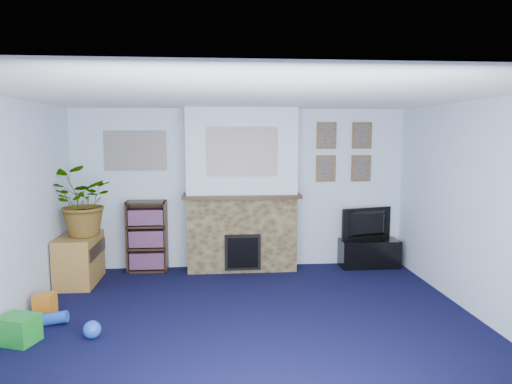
{
  "coord_description": "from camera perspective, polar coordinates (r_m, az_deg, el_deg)",
  "views": [
    {
      "loc": [
        -0.35,
        -4.61,
        2.02
      ],
      "look_at": [
        0.11,
        0.83,
        1.33
      ],
      "focal_mm": 32.0,
      "sensor_mm": 36.0,
      "label": 1
    }
  ],
  "objects": [
    {
      "name": "floor",
      "position": [
        5.05,
        -0.46,
        -16.37
      ],
      "size": [
        5.0,
        4.5,
        0.01
      ],
      "primitive_type": "cube",
      "color": "black",
      "rests_on": "ground"
    },
    {
      "name": "ceiling",
      "position": [
        4.64,
        -0.49,
        11.93
      ],
      "size": [
        5.0,
        4.5,
        0.01
      ],
      "primitive_type": "cube",
      "color": "white",
      "rests_on": "wall_back"
    },
    {
      "name": "wall_back",
      "position": [
        6.92,
        -1.89,
        0.42
      ],
      "size": [
        5.0,
        0.04,
        2.4
      ],
      "primitive_type": "cube",
      "color": "silver",
      "rests_on": "ground"
    },
    {
      "name": "wall_front",
      "position": [
        2.52,
        3.5,
        -11.75
      ],
      "size": [
        5.0,
        0.04,
        2.4
      ],
      "primitive_type": "cube",
      "color": "silver",
      "rests_on": "ground"
    },
    {
      "name": "wall_right",
      "position": [
        5.48,
        26.6,
        -2.15
      ],
      "size": [
        0.04,
        4.5,
        2.4
      ],
      "primitive_type": "cube",
      "color": "silver",
      "rests_on": "ground"
    },
    {
      "name": "chimney_breast",
      "position": [
        6.72,
        -1.8,
        0.08
      ],
      "size": [
        1.72,
        0.5,
        2.4
      ],
      "color": "brown",
      "rests_on": "ground"
    },
    {
      "name": "collage_main",
      "position": [
        6.46,
        -1.72,
        5.1
      ],
      "size": [
        1.0,
        0.03,
        0.68
      ],
      "primitive_type": "cube",
      "color": "gray",
      "rests_on": "chimney_breast"
    },
    {
      "name": "collage_left",
      "position": [
        6.95,
        -14.82,
        5.01
      ],
      "size": [
        0.9,
        0.03,
        0.58
      ],
      "primitive_type": "cube",
      "color": "gray",
      "rests_on": "wall_back"
    },
    {
      "name": "portrait_tl",
      "position": [
        7.04,
        8.8,
        6.98
      ],
      "size": [
        0.3,
        0.03,
        0.4
      ],
      "primitive_type": "cube",
      "color": "brown",
      "rests_on": "wall_back"
    },
    {
      "name": "portrait_tr",
      "position": [
        7.19,
        13.1,
        6.88
      ],
      "size": [
        0.3,
        0.03,
        0.4
      ],
      "primitive_type": "cube",
      "color": "brown",
      "rests_on": "wall_back"
    },
    {
      "name": "portrait_bl",
      "position": [
        7.06,
        8.73,
        2.92
      ],
      "size": [
        0.3,
        0.03,
        0.4
      ],
      "primitive_type": "cube",
      "color": "brown",
      "rests_on": "wall_back"
    },
    {
      "name": "portrait_br",
      "position": [
        7.2,
        12.99,
        2.91
      ],
      "size": [
        0.3,
        0.03,
        0.4
      ],
      "primitive_type": "cube",
      "color": "brown",
      "rests_on": "wall_back"
    },
    {
      "name": "tv_stand",
      "position": [
        7.25,
        13.94,
        -7.32
      ],
      "size": [
        0.89,
        0.37,
        0.42
      ],
      "primitive_type": "cube",
      "color": "black",
      "rests_on": "ground"
    },
    {
      "name": "television",
      "position": [
        7.18,
        14.0,
        -3.91
      ],
      "size": [
        0.84,
        0.31,
        0.48
      ],
      "primitive_type": "imported",
      "rotation": [
        0.0,
        0.0,
        3.38
      ],
      "color": "black",
      "rests_on": "tv_stand"
    },
    {
      "name": "bookshelf",
      "position": [
        6.97,
        -13.43,
        -5.57
      ],
      "size": [
        0.58,
        0.28,
        1.05
      ],
      "color": "black",
      "rests_on": "ground"
    },
    {
      "name": "sideboard",
      "position": [
        6.72,
        -21.19,
        -7.66
      ],
      "size": [
        0.47,
        0.85,
        0.66
      ],
      "primitive_type": "cube",
      "color": "olive",
      "rests_on": "ground"
    },
    {
      "name": "potted_plant",
      "position": [
        6.51,
        -21.2,
        -1.19
      ],
      "size": [
        1.01,
        0.94,
        0.93
      ],
      "primitive_type": "imported",
      "rotation": [
        0.0,
        0.0,
        3.45
      ],
      "color": "#26661E",
      "rests_on": "sideboard"
    },
    {
      "name": "mantel_clock",
      "position": [
        6.66,
        -2.75,
        0.32
      ],
      "size": [
        0.11,
        0.06,
        0.15
      ],
      "primitive_type": "cube",
      "color": "gold",
      "rests_on": "chimney_breast"
    },
    {
      "name": "mantel_candle",
      "position": [
        6.69,
        0.73,
        0.44
      ],
      "size": [
        0.05,
        0.05,
        0.15
      ],
      "primitive_type": "cylinder",
      "color": "#B2BFC6",
      "rests_on": "chimney_breast"
    },
    {
      "name": "mantel_teddy",
      "position": [
        6.66,
        -6.92,
        0.24
      ],
      "size": [
        0.14,
        0.14,
        0.14
      ],
      "primitive_type": "sphere",
      "color": "slate",
      "rests_on": "chimney_breast"
    },
    {
      "name": "mantel_can",
      "position": [
        6.74,
        4.19,
        0.31
      ],
      "size": [
        0.06,
        0.06,
        0.11
      ],
      "primitive_type": "cylinder",
      "color": "orange",
      "rests_on": "chimney_breast"
    },
    {
      "name": "green_crate",
      "position": [
        5.17,
        -27.56,
        -14.92
      ],
      "size": [
        0.41,
        0.37,
        0.27
      ],
      "primitive_type": "cube",
      "rotation": [
        0.0,
        0.0,
        -0.34
      ],
      "color": "#198C26",
      "rests_on": "ground"
    },
    {
      "name": "toy_ball",
      "position": [
        5.01,
        -19.81,
        -15.88
      ],
      "size": [
        0.18,
        0.18,
        0.18
      ],
      "primitive_type": "sphere",
      "color": "blue",
      "rests_on": "ground"
    },
    {
      "name": "toy_block",
      "position": [
        5.78,
        -24.86,
        -12.75
      ],
      "size": [
        0.22,
        0.22,
        0.24
      ],
      "primitive_type": "cube",
      "rotation": [
        0.0,
        0.0,
        -0.09
      ],
      "color": "orange",
      "rests_on": "ground"
    },
    {
      "name": "toy_tube",
      "position": [
        5.48,
        -23.91,
        -14.25
      ],
      "size": [
        0.29,
        0.13,
        0.17
      ],
      "primitive_type": "cylinder",
      "rotation": [
        0.0,
        1.43,
        0.0
      ],
      "color": "blue",
      "rests_on": "ground"
    }
  ]
}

